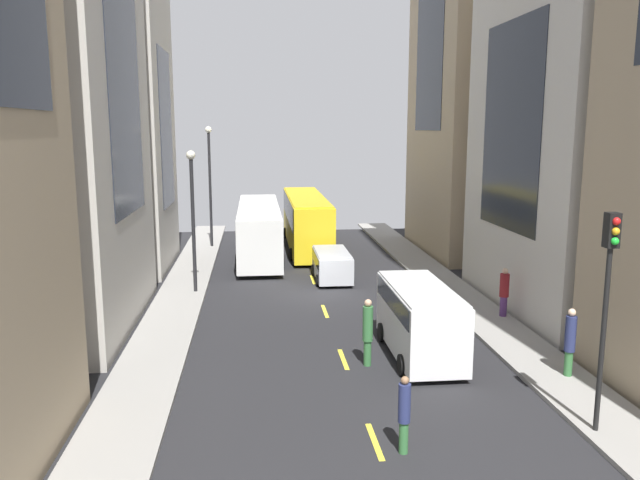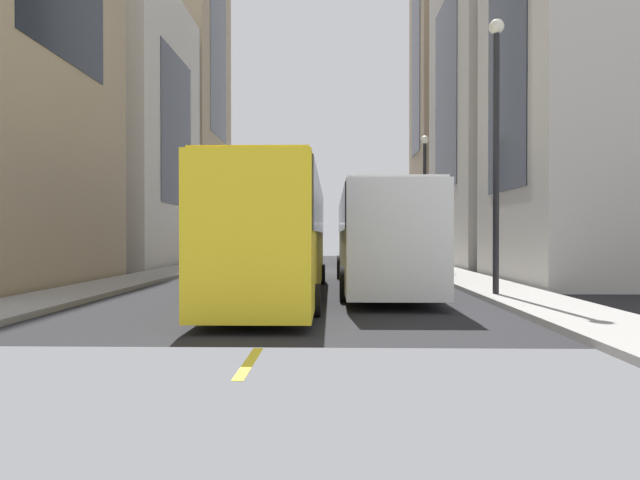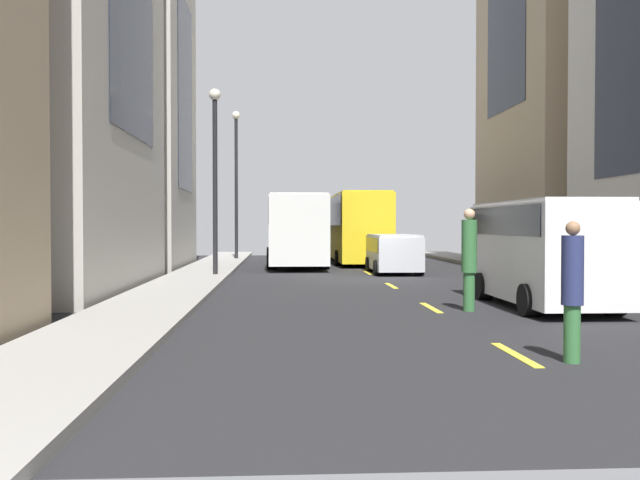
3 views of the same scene
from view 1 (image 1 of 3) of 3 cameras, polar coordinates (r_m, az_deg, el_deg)
ground_plane at (r=31.36m, az=-0.16°, el=-4.93°), size 39.82×39.82×0.00m
sidewalk_west at (r=31.42m, az=-12.53°, el=-5.00°), size 2.34×44.00×0.15m
sidewalk_east at (r=32.68m, az=11.72°, el=-4.39°), size 2.34×44.00×0.15m
lane_stripe_1 at (r=17.45m, az=4.98°, el=-17.72°), size 0.16×2.00×0.01m
lane_stripe_2 at (r=22.85m, az=2.12°, el=-10.75°), size 0.16×2.00×0.01m
lane_stripe_3 at (r=28.49m, az=0.45°, el=-6.48°), size 0.16×2.00×0.01m
lane_stripe_4 at (r=34.25m, az=-0.65°, el=-3.62°), size 0.16×2.00×0.01m
lane_stripe_5 at (r=40.09m, az=-1.43°, el=-1.59°), size 0.16×2.00×0.01m
lane_stripe_6 at (r=45.96m, az=-2.01°, el=-0.08°), size 0.16×2.00×0.01m
lane_stripe_7 at (r=51.87m, az=-2.46°, el=1.09°), size 0.16×2.00×0.01m
building_west_1 at (r=27.65m, az=-24.48°, el=14.04°), size 6.83×10.99×20.91m
building_west_2 at (r=38.65m, az=-19.66°, el=9.47°), size 7.96×8.38×16.19m
building_east_1 at (r=30.47m, az=22.76°, el=9.49°), size 6.72×11.20×16.43m
city_bus_white at (r=40.17m, az=-5.55°, el=1.29°), size 2.80×12.95×3.35m
streetcar_yellow at (r=43.06m, az=-1.28°, el=2.08°), size 2.70×13.23×3.59m
delivery_van_white at (r=22.96m, az=9.04°, el=-6.79°), size 2.25×5.55×2.58m
car_silver_0 at (r=33.98m, az=1.10°, el=-2.11°), size 1.97×4.04×1.60m
pedestrian_crossing_near at (r=16.51m, az=7.64°, el=-15.22°), size 0.31×0.31×2.06m
pedestrian_waiting_curb at (r=22.19m, az=21.72°, el=-8.43°), size 0.35×0.35×2.26m
pedestrian_walking_far at (r=28.14m, az=16.35°, el=-4.44°), size 0.40×0.40×2.11m
pedestrian_crossing_mid at (r=21.94m, az=4.35°, el=-8.16°), size 0.36×0.36×2.38m
traffic_light_near_corner at (r=17.80m, az=24.65°, el=-3.47°), size 0.32×0.44×5.89m
streetlamp_near at (r=43.22m, az=-9.96°, el=5.83°), size 0.44×0.44×8.10m
streetlamp_far at (r=31.17m, az=-11.47°, el=3.04°), size 0.44×0.44×6.94m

